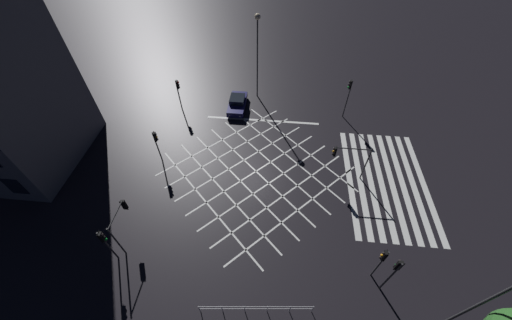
{
  "coord_description": "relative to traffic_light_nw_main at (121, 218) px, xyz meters",
  "views": [
    {
      "loc": [
        -16.29,
        -1.63,
        19.7
      ],
      "look_at": [
        0.0,
        0.0,
        1.52
      ],
      "focal_mm": 20.0,
      "sensor_mm": 36.0,
      "label": 1
    }
  ],
  "objects": [
    {
      "name": "ground_plane",
      "position": [
        7.24,
        -8.55,
        -2.62
      ],
      "size": [
        200.0,
        200.0,
        0.0
      ],
      "primitive_type": "plane",
      "color": "black"
    },
    {
      "name": "road_markings",
      "position": [
        7.56,
        -15.37,
        -2.61
      ],
      "size": [
        17.8,
        23.72,
        0.01
      ],
      "color": "silver",
      "rests_on": "ground_plane"
    },
    {
      "name": "traffic_light_nw_main",
      "position": [
        0.0,
        0.0,
        0.0
      ],
      "size": [
        2.45,
        0.36,
        3.56
      ],
      "color": "#2D2D30",
      "rests_on": "ground_plane"
    },
    {
      "name": "traffic_light_sw_main",
      "position": [
        -1.87,
        -17.69,
        0.24
      ],
      "size": [
        0.39,
        0.36,
        4.0
      ],
      "color": "#2D2D30",
      "rests_on": "ground_plane"
    },
    {
      "name": "traffic_light_ne_cross",
      "position": [
        15.4,
        0.42,
        -0.04
      ],
      "size": [
        0.36,
        0.39,
        3.6
      ],
      "rotation": [
        0.0,
        0.0,
        -1.57
      ],
      "color": "#2D2D30",
      "rests_on": "ground_plane"
    },
    {
      "name": "traffic_light_nw_cross",
      "position": [
        -1.69,
        0.3,
        0.03
      ],
      "size": [
        0.36,
        0.39,
        3.7
      ],
      "rotation": [
        0.0,
        0.0,
        -1.57
      ],
      "color": "#2D2D30",
      "rests_on": "ground_plane"
    },
    {
      "name": "traffic_light_median_north",
      "position": [
        7.7,
        0.16,
        -0.1
      ],
      "size": [
        0.36,
        0.39,
        3.51
      ],
      "rotation": [
        0.0,
        0.0,
        -1.57
      ],
      "color": "#2D2D30",
      "rests_on": "ground_plane"
    },
    {
      "name": "traffic_light_se_cross",
      "position": [
        15.82,
        -16.99,
        0.56
      ],
      "size": [
        0.36,
        0.39,
        4.46
      ],
      "rotation": [
        0.0,
        0.0,
        1.57
      ],
      "color": "#2D2D30",
      "rests_on": "ground_plane"
    },
    {
      "name": "traffic_light_sw_cross",
      "position": [
        -1.13,
        -17.16,
        -0.02
      ],
      "size": [
        0.36,
        0.39,
        3.62
      ],
      "rotation": [
        0.0,
        0.0,
        1.57
      ],
      "color": "#2D2D30",
      "rests_on": "ground_plane"
    },
    {
      "name": "traffic_light_median_south",
      "position": [
        7.38,
        -16.1,
        0.12
      ],
      "size": [
        0.36,
        3.06,
        3.69
      ],
      "rotation": [
        0.0,
        0.0,
        1.57
      ],
      "color": "#2D2D30",
      "rests_on": "ground_plane"
    },
    {
      "name": "street_lamp_east",
      "position": [
        18.65,
        -7.55,
        4.17
      ],
      "size": [
        0.58,
        0.58,
        9.17
      ],
      "color": "#2D2D30",
      "rests_on": "ground_plane"
    },
    {
      "name": "street_lamp_west",
      "position": [
        -3.75,
        -21.0,
        2.31
      ],
      "size": [
        0.42,
        0.42,
        7.63
      ],
      "color": "#2D2D30",
      "rests_on": "ground_plane"
    },
    {
      "name": "waiting_car",
      "position": [
        16.24,
        -5.58,
        -2.0
      ],
      "size": [
        4.06,
        1.76,
        1.32
      ],
      "rotation": [
        0.0,
        0.0,
        3.14
      ],
      "color": "#191951",
      "rests_on": "ground_plane"
    },
    {
      "name": "pedestrian_railing",
      "position": [
        -4.17,
        -9.69,
        -1.95
      ],
      "size": [
        0.74,
        6.99,
        1.05
      ],
      "rotation": [
        0.0,
        0.0,
        -1.47
      ],
      "color": "#B7B7BC",
      "rests_on": "ground_plane"
    }
  ]
}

